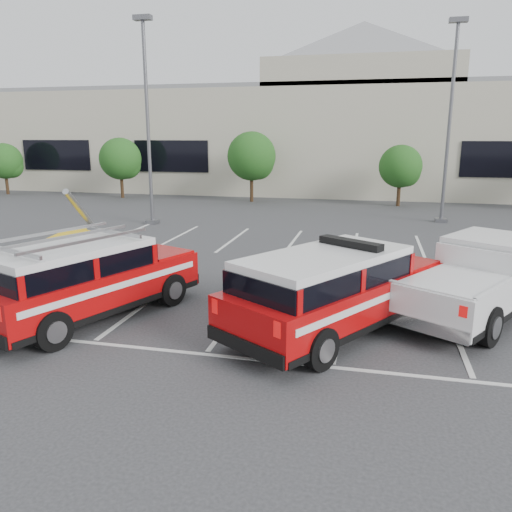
{
  "coord_description": "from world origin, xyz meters",
  "views": [
    {
      "loc": [
        3.31,
        -12.24,
        4.59
      ],
      "look_at": [
        -0.0,
        1.93,
        1.05
      ],
      "focal_mm": 35.0,
      "sensor_mm": 36.0,
      "label": 1
    }
  ],
  "objects": [
    {
      "name": "ground",
      "position": [
        0.0,
        0.0,
        0.0
      ],
      "size": [
        120.0,
        120.0,
        0.0
      ],
      "primitive_type": "plane",
      "color": "#2E2E31",
      "rests_on": "ground"
    },
    {
      "name": "stall_markings",
      "position": [
        0.0,
        4.5,
        0.01
      ],
      "size": [
        23.0,
        15.0,
        0.01
      ],
      "primitive_type": "cube",
      "color": "silver",
      "rests_on": "ground"
    },
    {
      "name": "convention_building",
      "position": [
        0.18,
        31.86,
        4.72
      ],
      "size": [
        60.0,
        16.99,
        13.2
      ],
      "color": "#B8B09C",
      "rests_on": "ground"
    },
    {
      "name": "tree_far_left",
      "position": [
        -24.91,
        22.05,
        2.5
      ],
      "size": [
        2.77,
        2.77,
        3.99
      ],
      "color": "#3F2B19",
      "rests_on": "ground"
    },
    {
      "name": "tree_left",
      "position": [
        -14.91,
        22.05,
        2.77
      ],
      "size": [
        3.07,
        3.07,
        4.42
      ],
      "color": "#3F2B19",
      "rests_on": "ground"
    },
    {
      "name": "tree_mid_left",
      "position": [
        -4.91,
        22.05,
        3.04
      ],
      "size": [
        3.37,
        3.37,
        4.85
      ],
      "color": "#3F2B19",
      "rests_on": "ground"
    },
    {
      "name": "tree_mid_right",
      "position": [
        5.09,
        22.05,
        2.5
      ],
      "size": [
        2.77,
        2.77,
        3.99
      ],
      "color": "#3F2B19",
      "rests_on": "ground"
    },
    {
      "name": "light_pole_left",
      "position": [
        -8.0,
        12.0,
        5.19
      ],
      "size": [
        0.9,
        0.6,
        10.24
      ],
      "color": "#59595E",
      "rests_on": "ground"
    },
    {
      "name": "light_pole_mid",
      "position": [
        7.0,
        16.0,
        5.19
      ],
      "size": [
        0.9,
        0.6,
        10.24
      ],
      "color": "#59595E",
      "rests_on": "ground"
    },
    {
      "name": "fire_chief_suv",
      "position": [
        2.59,
        -0.85,
        0.88
      ],
      "size": [
        5.2,
        6.38,
        2.16
      ],
      "rotation": [
        0.0,
        0.0,
        -0.57
      ],
      "color": "#A60809",
      "rests_on": "ground"
    },
    {
      "name": "white_pickup",
      "position": [
        6.24,
        1.38,
        0.79
      ],
      "size": [
        5.3,
        6.65,
        1.98
      ],
      "rotation": [
        0.0,
        0.0,
        -0.56
      ],
      "color": "silver",
      "rests_on": "ground"
    },
    {
      "name": "ladder_suv",
      "position": [
        -3.64,
        -1.4,
        0.9
      ],
      "size": [
        4.2,
        6.11,
        2.24
      ],
      "rotation": [
        0.0,
        0.0,
        -0.39
      ],
      "color": "#A60809",
      "rests_on": "ground"
    },
    {
      "name": "utility_rig",
      "position": [
        -6.64,
        2.74,
        0.58
      ],
      "size": [
        2.98,
        3.73,
        2.89
      ],
      "rotation": [
        0.0,
        0.0,
        0.2
      ],
      "color": "#59595E",
      "rests_on": "ground"
    }
  ]
}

